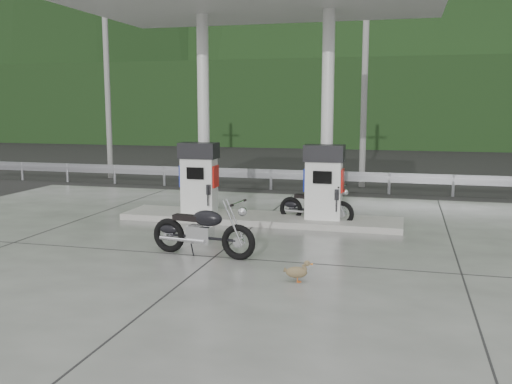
% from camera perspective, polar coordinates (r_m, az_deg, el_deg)
% --- Properties ---
extents(ground, '(160.00, 160.00, 0.00)m').
position_cam_1_polar(ground, '(11.98, -2.62, -5.38)').
color(ground, black).
rests_on(ground, ground).
extents(forecourt_apron, '(18.00, 14.00, 0.02)m').
position_cam_1_polar(forecourt_apron, '(11.98, -2.62, -5.33)').
color(forecourt_apron, slate).
rests_on(forecourt_apron, ground).
extents(pump_island, '(7.00, 1.40, 0.15)m').
position_cam_1_polar(pump_island, '(14.31, 0.37, -2.66)').
color(pump_island, gray).
rests_on(pump_island, forecourt_apron).
extents(gas_pump_left, '(0.95, 0.55, 1.80)m').
position_cam_1_polar(gas_pump_left, '(14.62, -5.72, 1.41)').
color(gas_pump_left, silver).
rests_on(gas_pump_left, pump_island).
extents(gas_pump_right, '(0.95, 0.55, 1.80)m').
position_cam_1_polar(gas_pump_right, '(13.84, 6.80, 0.99)').
color(gas_pump_right, silver).
rests_on(gas_pump_right, pump_island).
extents(canopy_column_left, '(0.30, 0.30, 5.00)m').
position_cam_1_polar(canopy_column_left, '(14.88, -5.27, 7.73)').
color(canopy_column_left, white).
rests_on(canopy_column_left, pump_island).
extents(canopy_column_right, '(0.30, 0.30, 5.00)m').
position_cam_1_polar(canopy_column_right, '(14.12, 7.15, 7.65)').
color(canopy_column_right, white).
rests_on(canopy_column_right, pump_island).
extents(canopy_roof, '(8.50, 5.00, 0.40)m').
position_cam_1_polar(canopy_roof, '(14.24, 0.39, 18.63)').
color(canopy_roof, silver).
rests_on(canopy_roof, canopy_column_left).
extents(guardrail, '(26.00, 0.16, 1.42)m').
position_cam_1_polar(guardrail, '(19.53, 4.38, 2.19)').
color(guardrail, '#94959B').
rests_on(guardrail, ground).
extents(road, '(60.00, 7.00, 0.01)m').
position_cam_1_polar(road, '(23.04, 5.93, 1.39)').
color(road, black).
rests_on(road, ground).
extents(utility_pole_a, '(0.22, 0.22, 8.00)m').
position_cam_1_polar(utility_pole_a, '(23.60, -14.67, 11.05)').
color(utility_pole_a, gray).
rests_on(utility_pole_a, ground).
extents(utility_pole_b, '(0.22, 0.22, 8.00)m').
position_cam_1_polar(utility_pole_b, '(20.67, 10.83, 11.56)').
color(utility_pole_b, gray).
rests_on(utility_pole_b, ground).
extents(tree_band, '(80.00, 6.00, 6.00)m').
position_cam_1_polar(tree_band, '(41.24, 10.00, 8.67)').
color(tree_band, black).
rests_on(tree_band, ground).
extents(forested_hills, '(100.00, 40.00, 140.00)m').
position_cam_1_polar(forested_hills, '(71.23, 11.99, 6.15)').
color(forested_hills, black).
rests_on(forested_hills, ground).
extents(motorcycle_left, '(2.12, 0.92, 0.97)m').
position_cam_1_polar(motorcycle_left, '(11.06, -5.35, -3.91)').
color(motorcycle_left, black).
rests_on(motorcycle_left, forecourt_apron).
extents(motorcycle_right, '(1.90, 0.96, 0.86)m').
position_cam_1_polar(motorcycle_right, '(14.14, 6.02, -1.37)').
color(motorcycle_right, black).
rests_on(motorcycle_right, forecourt_apron).
extents(duck, '(0.45, 0.19, 0.31)m').
position_cam_1_polar(duck, '(9.51, 4.07, -8.03)').
color(duck, brown).
rests_on(duck, forecourt_apron).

